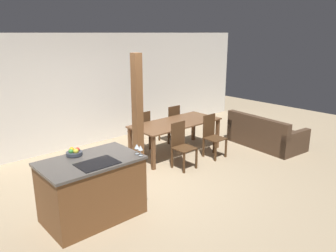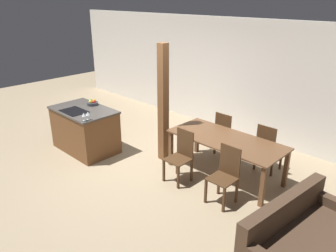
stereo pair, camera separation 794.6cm
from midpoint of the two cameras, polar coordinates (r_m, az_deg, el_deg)
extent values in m
plane|color=#9E896B|center=(5.03, -41.84, -24.29)|extent=(16.00, 16.00, 0.00)
cube|color=silver|center=(7.08, -44.21, -1.54)|extent=(11.20, 0.08, 2.70)
cube|color=brown|center=(4.86, -60.67, -23.79)|extent=(1.39, 0.86, 0.89)
cube|color=#4C4742|center=(4.63, -62.12, -19.03)|extent=(1.43, 0.90, 0.04)
cube|color=black|center=(4.46, -63.14, -20.09)|extent=(0.56, 0.40, 0.01)
cylinder|color=#383D47|center=(4.90, -62.14, -16.79)|extent=(0.24, 0.24, 0.05)
sphere|color=red|center=(4.85, -61.68, -16.27)|extent=(0.07, 0.07, 0.07)
sphere|color=gold|center=(4.92, -62.20, -16.02)|extent=(0.08, 0.08, 0.08)
sphere|color=#3D8E38|center=(4.89, -62.90, -16.38)|extent=(0.07, 0.07, 0.07)
sphere|color=yellow|center=(4.83, -62.46, -16.57)|extent=(0.08, 0.08, 0.08)
cylinder|color=silver|center=(4.09, -55.33, -20.62)|extent=(0.06, 0.06, 0.00)
cylinder|color=silver|center=(4.07, -55.48, -20.10)|extent=(0.01, 0.01, 0.08)
cone|color=silver|center=(4.03, -55.74, -19.18)|extent=(0.08, 0.08, 0.07)
cylinder|color=silver|center=(4.17, -55.05, -19.96)|extent=(0.06, 0.06, 0.00)
cylinder|color=silver|center=(4.15, -55.19, -19.45)|extent=(0.01, 0.01, 0.08)
cone|color=silver|center=(4.11, -55.45, -18.54)|extent=(0.08, 0.08, 0.07)
cube|color=brown|center=(5.47, -28.38, -9.77)|extent=(2.12, 0.93, 0.03)
cube|color=brown|center=(5.20, -37.80, -17.37)|extent=(0.07, 0.07, 0.72)
cube|color=brown|center=(5.55, -16.62, -12.36)|extent=(0.07, 0.07, 0.72)
cube|color=brown|center=(5.91, -38.48, -13.57)|extent=(0.07, 0.07, 0.72)
cube|color=brown|center=(6.22, -19.86, -9.46)|extent=(0.07, 0.07, 0.72)
cube|color=#472D19|center=(4.86, -31.28, -17.40)|extent=(0.40, 0.40, 0.02)
cube|color=#472D19|center=(4.90, -32.17, -13.75)|extent=(0.38, 0.02, 0.50)
cube|color=#472D19|center=(4.82, -32.62, -21.14)|extent=(0.04, 0.04, 0.43)
cube|color=#472D19|center=(4.86, -28.28, -20.17)|extent=(0.04, 0.04, 0.43)
cube|color=#472D19|center=(5.12, -33.34, -19.00)|extent=(0.04, 0.04, 0.43)
cube|color=#472D19|center=(5.15, -29.30, -18.12)|extent=(0.04, 0.04, 0.43)
cube|color=#472D19|center=(5.05, -20.32, -14.69)|extent=(0.40, 0.40, 0.02)
cube|color=#472D19|center=(5.08, -21.42, -11.23)|extent=(0.38, 0.02, 0.50)
cube|color=#472D19|center=(4.97, -21.24, -18.34)|extent=(0.04, 0.04, 0.43)
cube|color=#472D19|center=(5.07, -17.35, -17.20)|extent=(0.04, 0.04, 0.43)
cube|color=#472D19|center=(5.26, -22.69, -16.48)|extent=(0.04, 0.04, 0.43)
cube|color=#472D19|center=(5.35, -19.01, -15.46)|extent=(0.04, 0.04, 0.43)
cube|color=#472D19|center=(6.22, -34.08, -10.55)|extent=(0.40, 0.40, 0.02)
cube|color=#472D19|center=(5.95, -34.20, -8.98)|extent=(0.38, 0.02, 0.50)
cube|color=#472D19|center=(6.49, -32.45, -11.43)|extent=(0.04, 0.04, 0.43)
cube|color=#472D19|center=(6.47, -35.57, -12.06)|extent=(0.04, 0.04, 0.43)
cube|color=#472D19|center=(6.17, -31.86, -12.72)|extent=(0.04, 0.04, 0.43)
cube|color=#472D19|center=(6.15, -35.16, -13.39)|extent=(0.04, 0.04, 0.43)
cube|color=#472D19|center=(6.37, -25.55, -8.72)|extent=(0.40, 0.40, 0.02)
cube|color=#472D19|center=(6.10, -25.32, -7.10)|extent=(0.38, 0.02, 0.50)
cube|color=#472D19|center=(6.65, -24.30, -9.62)|extent=(0.04, 0.04, 0.43)
cube|color=#472D19|center=(6.58, -27.25, -10.30)|extent=(0.04, 0.04, 0.43)
cube|color=#472D19|center=(6.35, -23.29, -10.76)|extent=(0.04, 0.04, 0.43)
cube|color=#472D19|center=(6.27, -26.39, -11.50)|extent=(0.04, 0.04, 0.43)
cube|color=#473323|center=(5.55, -3.34, -13.40)|extent=(1.10, 1.85, 0.42)
cube|color=#473323|center=(5.20, -7.05, -10.73)|extent=(0.34, 1.77, 0.37)
cube|color=#473323|center=(4.94, 1.91, -16.44)|extent=(0.94, 0.24, 0.56)
cube|color=#473323|center=(6.14, -7.47, -9.73)|extent=(0.94, 0.24, 0.56)
cube|color=brown|center=(4.94, -42.98, -9.33)|extent=(0.16, 0.16, 2.35)
camera|label=1|loc=(3.97, -134.50, -14.64)|focal=35.00mm
camera|label=2|loc=(3.97, 45.50, 14.64)|focal=35.00mm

